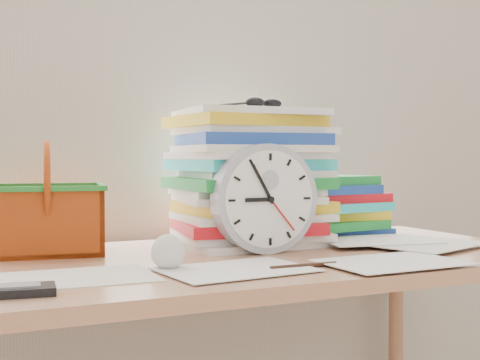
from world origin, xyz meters
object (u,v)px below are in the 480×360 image
clock (264,199)px  basket (47,199)px  book_stack (336,206)px  calculator (9,291)px  desk (249,288)px  paper_stack (252,177)px

clock → basket: 0.49m
clock → basket: size_ratio=1.00×
book_stack → calculator: bearing=-154.1°
desk → clock: size_ratio=5.67×
clock → book_stack: 0.38m
desk → book_stack: bearing=29.1°
book_stack → basket: 0.77m
desk → basket: basket is taller
paper_stack → book_stack: (0.28, 0.04, -0.08)m
clock → calculator: 0.63m
basket → calculator: (-0.13, -0.44, -0.12)m
desk → clock: clock is taller
clock → book_stack: (0.32, 0.20, -0.04)m
paper_stack → clock: paper_stack is taller
paper_stack → calculator: (-0.62, -0.40, -0.16)m
clock → paper_stack: bearing=73.8°
paper_stack → basket: (-0.49, 0.04, -0.04)m
calculator → book_stack: bearing=33.1°
desk → book_stack: (0.37, 0.20, 0.16)m
clock → book_stack: bearing=31.5°
desk → paper_stack: bearing=61.7°
paper_stack → clock: size_ratio=1.52×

